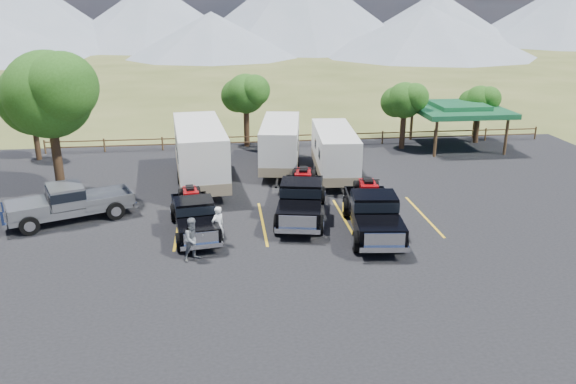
{
  "coord_description": "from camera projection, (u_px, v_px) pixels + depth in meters",
  "views": [
    {
      "loc": [
        -3.75,
        -20.9,
        10.24
      ],
      "look_at": [
        -0.79,
        3.91,
        1.6
      ],
      "focal_mm": 35.0,
      "sensor_mm": 36.0,
      "label": 1
    }
  ],
  "objects": [
    {
      "name": "tree_big_nw",
      "position": [
        48.0,
        94.0,
        28.61
      ],
      "size": [
        5.54,
        5.18,
        7.84
      ],
      "color": "black",
      "rests_on": "ground"
    },
    {
      "name": "person_a",
      "position": [
        218.0,
        226.0,
        24.26
      ],
      "size": [
        0.77,
        0.73,
        1.77
      ],
      "primitive_type": "imported",
      "rotation": [
        0.0,
        0.0,
        3.82
      ],
      "color": "white",
      "rests_on": "asphalt_lot"
    },
    {
      "name": "mountain_range",
      "position": [
        199.0,
        10.0,
        119.4
      ],
      "size": [
        209.0,
        71.0,
        20.0
      ],
      "color": "gray",
      "rests_on": "ground"
    },
    {
      "name": "asphalt_lot",
      "position": [
        307.0,
        230.0,
        26.18
      ],
      "size": [
        44.0,
        34.0,
        0.04
      ],
      "primitive_type": "cube",
      "color": "black",
      "rests_on": "ground"
    },
    {
      "name": "trailer_center",
      "position": [
        280.0,
        145.0,
        34.97
      ],
      "size": [
        3.27,
        8.65,
        2.99
      ],
      "rotation": [
        0.0,
        0.0,
        -0.15
      ],
      "color": "silver",
      "rests_on": "asphalt_lot"
    },
    {
      "name": "rail_fence",
      "position": [
        302.0,
        138.0,
        40.76
      ],
      "size": [
        36.12,
        0.12,
        1.0
      ],
      "color": "brown",
      "rests_on": "ground"
    },
    {
      "name": "stall_lines",
      "position": [
        304.0,
        221.0,
        27.11
      ],
      "size": [
        12.12,
        5.5,
        0.01
      ],
      "color": "gold",
      "rests_on": "asphalt_lot"
    },
    {
      "name": "tree_north",
      "position": [
        245.0,
        94.0,
        39.74
      ],
      "size": [
        3.46,
        3.24,
        5.25
      ],
      "color": "black",
      "rests_on": "ground"
    },
    {
      "name": "trailer_right",
      "position": [
        335.0,
        153.0,
        33.26
      ],
      "size": [
        2.66,
        8.41,
        2.91
      ],
      "rotation": [
        0.0,
        0.0,
        -0.07
      ],
      "color": "silver",
      "rests_on": "asphalt_lot"
    },
    {
      "name": "tree_ne_a",
      "position": [
        404.0,
        100.0,
        39.21
      ],
      "size": [
        3.11,
        2.92,
        4.76
      ],
      "color": "black",
      "rests_on": "ground"
    },
    {
      "name": "rig_left",
      "position": [
        194.0,
        214.0,
        25.6
      ],
      "size": [
        2.55,
        5.71,
        1.84
      ],
      "rotation": [
        0.0,
        0.0,
        0.14
      ],
      "color": "black",
      "rests_on": "asphalt_lot"
    },
    {
      "name": "tree_ne_b",
      "position": [
        479.0,
        101.0,
        40.93
      ],
      "size": [
        2.77,
        2.59,
        4.27
      ],
      "color": "black",
      "rests_on": "ground"
    },
    {
      "name": "person_b",
      "position": [
        193.0,
        239.0,
        22.85
      ],
      "size": [
        1.12,
        1.06,
        1.83
      ],
      "primitive_type": "imported",
      "rotation": [
        0.0,
        0.0,
        0.56
      ],
      "color": "slate",
      "rests_on": "asphalt_lot"
    },
    {
      "name": "trailer_left",
      "position": [
        200.0,
        154.0,
        31.95
      ],
      "size": [
        3.39,
        10.07,
        3.48
      ],
      "rotation": [
        0.0,
        0.0,
        0.1
      ],
      "color": "silver",
      "rests_on": "asphalt_lot"
    },
    {
      "name": "tree_nw_small",
      "position": [
        33.0,
        119.0,
        36.64
      ],
      "size": [
        2.59,
        2.43,
        3.85
      ],
      "color": "black",
      "rests_on": "ground"
    },
    {
      "name": "pickup_silver",
      "position": [
        70.0,
        202.0,
        26.95
      ],
      "size": [
        6.29,
        4.07,
        1.8
      ],
      "rotation": [
        0.0,
        0.0,
        -1.18
      ],
      "color": "gray",
      "rests_on": "asphalt_lot"
    },
    {
      "name": "rig_right",
      "position": [
        373.0,
        211.0,
        25.6
      ],
      "size": [
        2.79,
        6.57,
        2.13
      ],
      "rotation": [
        0.0,
        0.0,
        -0.11
      ],
      "color": "black",
      "rests_on": "asphalt_lot"
    },
    {
      "name": "rig_center",
      "position": [
        302.0,
        197.0,
        27.39
      ],
      "size": [
        3.21,
        6.62,
        2.12
      ],
      "rotation": [
        0.0,
        0.0,
        -0.2
      ],
      "color": "black",
      "rests_on": "asphalt_lot"
    },
    {
      "name": "pavilion",
      "position": [
        458.0,
        109.0,
        39.87
      ],
      "size": [
        6.2,
        6.2,
        3.22
      ],
      "color": "brown",
      "rests_on": "ground"
    },
    {
      "name": "ground",
      "position": [
        318.0,
        258.0,
        23.38
      ],
      "size": [
        320.0,
        320.0,
        0.0
      ],
      "primitive_type": "plane",
      "color": "#434C20",
      "rests_on": "ground"
    }
  ]
}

